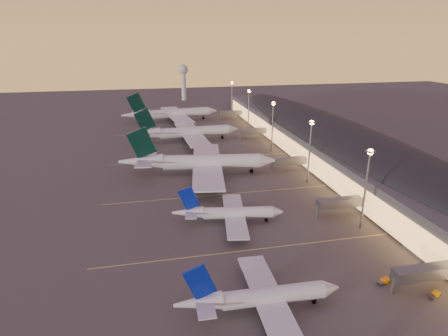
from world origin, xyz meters
TOP-DOWN VIEW (x-y plane):
  - ground at (0.00, 0.00)m, footprint 700.00×700.00m
  - airliner_narrow_south at (-6.07, -28.96)m, footprint 36.96×32.94m
  - airliner_narrow_north at (-3.61, 12.51)m, footprint 35.75×32.27m
  - airliner_wide_near at (-6.42, 58.68)m, footprint 67.24×61.87m
  - airliner_wide_mid at (-5.72, 113.89)m, footprint 63.09×57.51m
  - airliner_wide_far at (-9.32, 168.42)m, footprint 67.39×61.82m
  - terminal_building at (61.84, 72.47)m, footprint 56.35×255.00m
  - light_masts at (36.00, 65.00)m, footprint 2.20×217.20m
  - radar_tower at (10.00, 260.00)m, footprint 9.00×9.00m
  - lane_markings at (0.00, 40.00)m, footprint 90.00×180.36m
  - baggage_tug_a at (26.51, -26.19)m, footprint 3.80×2.60m
  - baggage_tug_b at (34.96, -33.24)m, footprint 3.51×2.61m

SIDE VIEW (x-z plane):
  - ground at x=0.00m, z-range 0.00..0.00m
  - lane_markings at x=0.00m, z-range 0.01..0.01m
  - baggage_tug_b at x=34.96m, z-range -0.04..0.94m
  - baggage_tug_a at x=26.51m, z-range -0.05..1.01m
  - airliner_narrow_north at x=-3.61m, z-range -3.09..9.69m
  - airliner_narrow_south at x=-6.07m, z-range -3.20..10.04m
  - airliner_wide_mid at x=-5.72m, z-range -4.90..15.29m
  - airliner_wide_near at x=-6.42m, z-range -5.22..16.31m
  - airliner_wide_far at x=-9.32m, z-range -5.23..16.33m
  - terminal_building at x=61.84m, z-range 0.05..17.51m
  - light_masts at x=36.00m, z-range 4.60..30.50m
  - radar_tower at x=10.00m, z-range 5.62..38.12m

